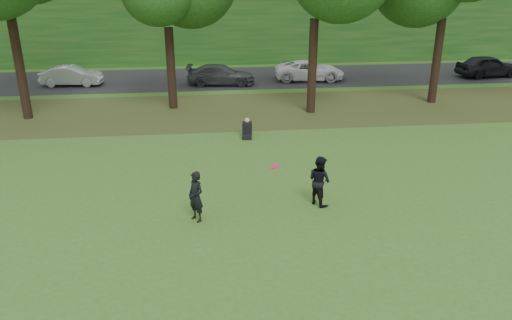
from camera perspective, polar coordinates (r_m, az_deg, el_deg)
The scene contains 9 objects.
ground at distance 13.85m, azimuth 0.85°, elevation -9.04°, with size 120.00×120.00×0.00m, color #32591B.
leaf_litter at distance 25.85m, azimuth -2.81°, elevation 5.66°, with size 60.00×7.00×0.01m, color #3F2F16.
street at distance 33.61m, azimuth -3.74°, elevation 9.34°, with size 70.00×7.00×0.02m, color black.
far_hedge at distance 39.13m, azimuth -4.31°, elevation 14.73°, with size 70.00×3.00×5.00m, color #134417.
player_left at distance 14.57m, azimuth -6.88°, elevation -4.18°, with size 0.56×0.37×1.53m, color black.
player_right at distance 15.56m, azimuth 7.27°, elevation -2.34°, with size 0.77×0.60×1.59m, color black.
parked_cars at distance 32.10m, azimuth -1.24°, elevation 9.99°, with size 40.20×2.96×1.42m.
frisbee at distance 14.76m, azimuth 2.18°, elevation -0.75°, with size 0.36×0.38×0.15m.
seated_person at distance 21.76m, azimuth -1.02°, elevation 3.46°, with size 0.50×0.77×0.83m.
Camera 1 is at (-1.55, -11.84, 7.02)m, focal length 35.00 mm.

